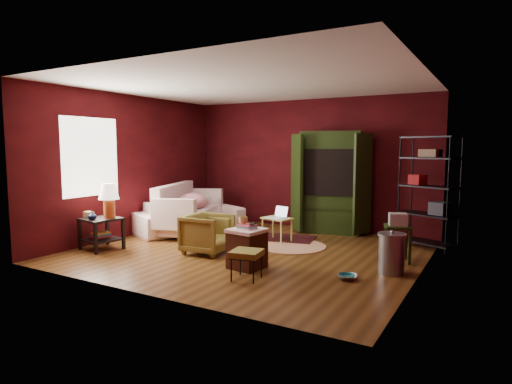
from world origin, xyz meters
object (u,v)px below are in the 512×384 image
Objects in this scene: sofa at (190,211)px; hamper at (247,248)px; side_table at (105,210)px; wire_shelving at (429,187)px; tv_armoire at (331,180)px; armchair at (208,232)px; laptop_desk at (277,220)px.

sofa reaches higher than hamper.
side_table is 5.63m from wire_shelving.
sofa is at bearing 144.53° from hamper.
side_table is 0.59× the size of wire_shelving.
sofa is 2.01m from side_table.
side_table is (-0.28, -1.97, 0.25)m from sofa.
tv_armoire is (2.84, 3.39, 0.40)m from side_table.
sofa reaches higher than armchair.
tv_armoire reaches higher than sofa.
wire_shelving is at bearing 32.13° from laptop_desk.
sofa is 2.02m from laptop_desk.
tv_armoire is at bearing 50.06° from side_table.
hamper is (1.04, -0.44, -0.06)m from armchair.
hamper is 1.85m from laptop_desk.
side_table is 0.55× the size of tv_armoire.
tv_armoire is at bearing 82.12° from laptop_desk.
tv_armoire reaches higher than hamper.
armchair is at bearing -109.31° from sofa.
tv_armoire is 2.06m from wire_shelving.
sofa is 1.95× the size of side_table.
armchair reaches higher than hamper.
wire_shelving is (2.53, 0.84, 0.67)m from laptop_desk.
wire_shelving is (4.55, 0.90, 0.64)m from sofa.
armchair is at bearing -124.91° from tv_armoire.
laptop_desk is at bearing -64.82° from sofa.
armchair is 0.35× the size of tv_armoire.
side_table reaches higher than hamper.
sofa is 1.14× the size of wire_shelving.
laptop_desk is 1.62m from tv_armoire.
side_table is at bearing -126.07° from wire_shelving.
wire_shelving reaches higher than hamper.
armchair is 3.05m from tv_armoire.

